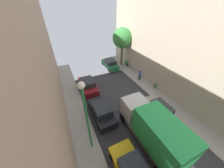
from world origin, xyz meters
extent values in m
cylinder|color=black|center=(-3.48, 3.45, 0.32)|extent=(0.22, 0.64, 0.64)
cylinder|color=black|center=(-1.92, 3.45, 0.32)|extent=(0.22, 0.64, 0.64)
cube|color=black|center=(-2.70, 7.79, 0.55)|extent=(1.76, 4.20, 0.76)
cube|color=#1E2328|center=(-2.70, 7.64, 1.25)|extent=(1.56, 2.10, 0.64)
cylinder|color=black|center=(-3.48, 9.34, 0.32)|extent=(0.22, 0.64, 0.64)
cylinder|color=black|center=(-1.92, 9.34, 0.32)|extent=(0.22, 0.64, 0.64)
cylinder|color=black|center=(-3.48, 6.24, 0.32)|extent=(0.22, 0.64, 0.64)
cylinder|color=black|center=(-1.92, 6.24, 0.32)|extent=(0.22, 0.64, 0.64)
cube|color=maroon|center=(-2.70, 12.95, 0.55)|extent=(1.76, 4.20, 0.76)
cube|color=#1E2328|center=(-2.70, 12.80, 1.25)|extent=(1.56, 2.10, 0.64)
cylinder|color=black|center=(-3.48, 14.50, 0.32)|extent=(0.22, 0.64, 0.64)
cylinder|color=black|center=(-1.92, 14.50, 0.32)|extent=(0.22, 0.64, 0.64)
cylinder|color=black|center=(-3.48, 11.40, 0.32)|extent=(0.22, 0.64, 0.64)
cylinder|color=black|center=(-1.92, 11.40, 0.32)|extent=(0.22, 0.64, 0.64)
cube|color=gray|center=(2.70, 5.40, 0.55)|extent=(1.76, 4.20, 0.76)
cube|color=#1E2328|center=(2.70, 5.25, 1.25)|extent=(1.56, 2.10, 0.64)
cylinder|color=black|center=(1.92, 6.95, 0.32)|extent=(0.22, 0.64, 0.64)
cylinder|color=black|center=(3.48, 6.95, 0.32)|extent=(0.22, 0.64, 0.64)
cylinder|color=black|center=(1.92, 3.85, 0.32)|extent=(0.22, 0.64, 0.64)
cylinder|color=black|center=(3.48, 3.85, 0.32)|extent=(0.22, 0.64, 0.64)
cube|color=#1E6638|center=(2.70, 17.69, 0.55)|extent=(1.76, 4.20, 0.76)
cube|color=#1E2328|center=(2.70, 17.54, 1.25)|extent=(1.56, 2.10, 0.64)
cylinder|color=black|center=(1.92, 19.24, 0.32)|extent=(0.22, 0.64, 0.64)
cylinder|color=black|center=(3.48, 19.24, 0.32)|extent=(0.22, 0.64, 0.64)
cylinder|color=black|center=(1.92, 16.14, 0.32)|extent=(0.22, 0.64, 0.64)
cylinder|color=black|center=(3.48, 16.14, 0.32)|extent=(0.22, 0.64, 0.64)
cube|color=#4C4C51|center=(0.00, 3.60, 0.73)|extent=(2.20, 6.60, 0.50)
cube|color=#B7B7BC|center=(0.00, 6.00, 1.83)|extent=(2.10, 1.80, 1.70)
cube|color=green|center=(0.00, 2.60, 2.18)|extent=(2.24, 4.20, 2.40)
cylinder|color=black|center=(-0.98, 6.20, 0.48)|extent=(0.30, 0.96, 0.96)
cylinder|color=black|center=(0.98, 6.20, 0.48)|extent=(0.30, 0.96, 0.96)
cylinder|color=black|center=(0.98, 1.20, 0.48)|extent=(0.30, 0.96, 0.96)
cylinder|color=#2D334C|center=(4.90, 11.90, 0.56)|extent=(0.18, 0.18, 0.82)
cylinder|color=#2D334C|center=(5.12, 11.90, 0.56)|extent=(0.18, 0.18, 0.82)
cylinder|color=#3359B2|center=(5.01, 11.90, 1.29)|extent=(0.36, 0.36, 0.64)
sphere|color=tan|center=(5.01, 11.90, 1.75)|extent=(0.24, 0.24, 0.24)
cylinder|color=brown|center=(5.05, 17.80, 1.93)|extent=(0.36, 0.36, 3.56)
sphere|color=#38843D|center=(5.05, 17.80, 4.96)|extent=(3.31, 3.31, 3.31)
cylinder|color=slate|center=(5.71, 9.26, 0.30)|extent=(0.33, 0.33, 0.31)
sphere|color=#2D7233|center=(5.71, 9.26, 0.63)|extent=(0.42, 0.42, 0.42)
cylinder|color=slate|center=(5.61, 16.81, 0.34)|extent=(0.42, 0.42, 0.39)
sphere|color=#2D7233|center=(5.61, 16.81, 0.79)|extent=(0.64, 0.64, 0.64)
cylinder|color=#26723F|center=(-4.60, 5.09, 3.11)|extent=(0.16, 0.16, 5.93)
sphere|color=white|center=(-4.60, 5.09, 6.30)|extent=(0.44, 0.44, 0.44)
camera|label=1|loc=(-5.28, -0.34, 10.00)|focal=19.14mm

